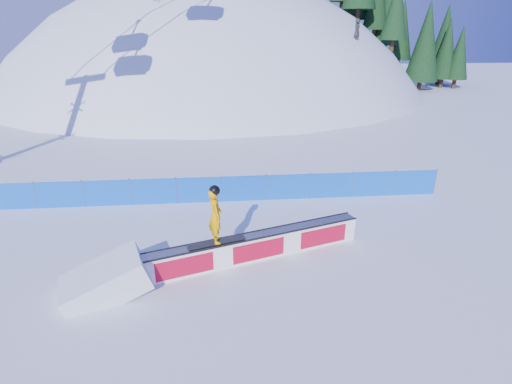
{
  "coord_description": "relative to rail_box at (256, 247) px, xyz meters",
  "views": [
    {
      "loc": [
        1.0,
        -12.16,
        7.23
      ],
      "look_at": [
        2.31,
        1.99,
        1.44
      ],
      "focal_mm": 28.0,
      "sensor_mm": 36.0,
      "label": 1
    }
  ],
  "objects": [
    {
      "name": "treeline",
      "position": [
        21.02,
        41.62,
        9.14
      ],
      "size": [
        21.61,
        10.53,
        20.66
      ],
      "color": "#372216",
      "rests_on": "ground"
    },
    {
      "name": "snowboarder",
      "position": [
        -1.3,
        -0.42,
        1.43
      ],
      "size": [
        1.88,
        0.89,
        1.95
      ],
      "rotation": [
        0.0,
        0.0,
        1.75
      ],
      "color": "black",
      "rests_on": "rail_box"
    },
    {
      "name": "rail_box",
      "position": [
        0.0,
        0.0,
        0.0
      ],
      "size": [
        7.49,
        2.87,
        0.92
      ],
      "rotation": [
        0.0,
        0.0,
        0.31
      ],
      "color": "white",
      "rests_on": "ground"
    },
    {
      "name": "ground",
      "position": [
        -2.09,
        0.46,
        -0.45
      ],
      "size": [
        160.0,
        160.0,
        0.0
      ],
      "primitive_type": "plane",
      "color": "white",
      "rests_on": "ground"
    },
    {
      "name": "safety_fence",
      "position": [
        -2.09,
        4.96,
        0.15
      ],
      "size": [
        22.05,
        0.05,
        1.3
      ],
      "color": "blue",
      "rests_on": "ground"
    },
    {
      "name": "snow_hill",
      "position": [
        -2.09,
        42.46,
        -18.45
      ],
      "size": [
        64.0,
        64.0,
        64.0
      ],
      "color": "white",
      "rests_on": "ground"
    },
    {
      "name": "snow_ramp",
      "position": [
        -4.58,
        -1.47,
        -0.45
      ],
      "size": [
        2.92,
        2.3,
        1.6
      ],
      "primitive_type": null,
      "rotation": [
        0.0,
        -0.31,
        0.31
      ],
      "color": "white",
      "rests_on": "ground"
    }
  ]
}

